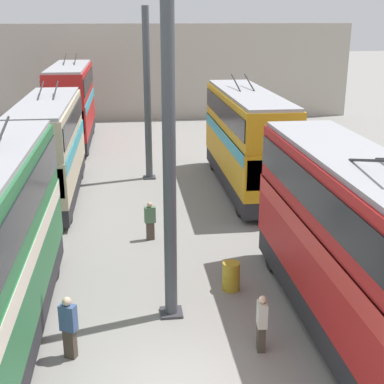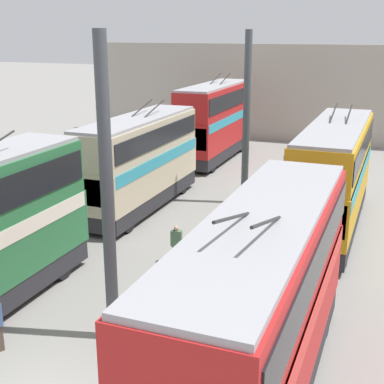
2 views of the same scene
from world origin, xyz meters
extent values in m
cube|color=#A8A093|center=(34.81, 0.00, 3.91)|extent=(0.50, 36.00, 7.82)
cylinder|color=#42474C|center=(3.37, 0.00, 4.45)|extent=(0.36, 0.36, 8.90)
cube|color=#333338|center=(3.37, 0.00, 0.04)|extent=(0.66, 0.66, 0.08)
cylinder|color=#42474C|center=(17.43, 0.00, 4.45)|extent=(0.36, 0.36, 8.90)
cube|color=#333338|center=(17.43, 0.00, 0.04)|extent=(0.66, 0.66, 0.08)
cylinder|color=black|center=(5.81, -5.84, 0.51)|extent=(1.01, 0.30, 1.01)
cylinder|color=black|center=(5.81, -3.74, 0.51)|extent=(1.01, 0.30, 1.01)
cube|color=#28282D|center=(2.03, -4.79, 0.67)|extent=(10.17, 2.45, 0.78)
cube|color=red|center=(2.03, -4.79, 2.07)|extent=(10.37, 2.50, 2.03)
cube|color=red|center=(2.03, -4.79, 2.81)|extent=(10.06, 2.54, 0.55)
cube|color=red|center=(2.03, -4.79, 3.96)|extent=(10.27, 2.43, 1.75)
cube|color=black|center=(2.03, -4.79, 4.05)|extent=(9.96, 2.51, 0.96)
cube|color=#9E9EA3|center=(2.03, -4.79, 4.91)|extent=(10.17, 2.25, 0.14)
cube|color=black|center=(7.15, -4.79, 2.28)|extent=(0.12, 2.30, 1.30)
cylinder|color=#282828|center=(0.73, -4.44, 5.27)|extent=(2.35, 0.07, 0.65)
cylinder|color=black|center=(11.15, -5.84, 0.49)|extent=(0.98, 0.30, 0.98)
cylinder|color=black|center=(11.15, -3.74, 0.49)|extent=(0.98, 0.30, 0.98)
cylinder|color=black|center=(18.68, -5.84, 0.49)|extent=(0.98, 0.30, 0.98)
cylinder|color=black|center=(18.68, -3.74, 0.49)|extent=(0.98, 0.30, 0.98)
cube|color=#28282D|center=(15.02, -4.79, 0.66)|extent=(10.32, 2.45, 0.77)
cube|color=gold|center=(15.02, -4.79, 2.05)|extent=(10.53, 2.50, 2.02)
cube|color=teal|center=(15.02, -4.79, 2.78)|extent=(10.21, 2.54, 0.55)
cube|color=gold|center=(15.02, -4.79, 3.91)|extent=(10.42, 2.43, 1.71)
cube|color=black|center=(15.02, -4.79, 4.00)|extent=(10.10, 2.51, 0.94)
cube|color=#9E9EA3|center=(15.02, -4.79, 4.84)|extent=(10.32, 2.25, 0.14)
cube|color=black|center=(9.81, -4.79, 2.25)|extent=(0.12, 2.30, 1.29)
cylinder|color=#282828|center=(16.33, -5.14, 5.20)|extent=(2.35, 0.07, 0.65)
cylinder|color=#282828|center=(16.33, -4.44, 5.20)|extent=(2.35, 0.07, 0.65)
cylinder|color=black|center=(6.15, 3.74, 0.47)|extent=(0.94, 0.30, 0.94)
cylinder|color=#282828|center=(3.92, 4.44, 5.39)|extent=(2.35, 0.07, 0.65)
cylinder|color=black|center=(11.27, 3.74, 0.47)|extent=(0.95, 0.30, 0.95)
cylinder|color=black|center=(11.27, 5.84, 0.47)|extent=(0.95, 0.30, 0.95)
cylinder|color=black|center=(17.83, 3.74, 0.47)|extent=(0.95, 0.30, 0.95)
cylinder|color=black|center=(17.83, 5.84, 0.47)|extent=(0.95, 0.30, 0.95)
cube|color=#28282D|center=(14.65, 4.79, 0.64)|extent=(9.37, 2.45, 0.76)
cube|color=beige|center=(14.65, 4.79, 1.97)|extent=(9.56, 2.50, 1.90)
cube|color=teal|center=(14.65, 4.79, 2.65)|extent=(9.28, 2.54, 0.55)
cube|color=beige|center=(14.65, 4.79, 3.76)|extent=(9.47, 2.43, 1.66)
cube|color=black|center=(14.65, 4.79, 3.84)|extent=(9.18, 2.51, 0.92)
cube|color=#9E9EA3|center=(14.65, 4.79, 4.66)|extent=(9.37, 2.25, 0.14)
cube|color=black|center=(9.93, 4.79, 2.16)|extent=(0.12, 2.30, 1.22)
cylinder|color=#282828|center=(15.85, 4.44, 5.02)|extent=(2.35, 0.07, 0.65)
cylinder|color=#282828|center=(15.85, 5.14, 5.02)|extent=(2.35, 0.07, 0.65)
cylinder|color=black|center=(22.90, 3.74, 0.52)|extent=(1.05, 0.30, 1.05)
cylinder|color=black|center=(22.90, 5.84, 0.52)|extent=(1.05, 0.30, 1.05)
cylinder|color=black|center=(29.46, 3.74, 0.52)|extent=(1.05, 0.30, 1.05)
cylinder|color=black|center=(29.46, 5.84, 0.52)|extent=(1.05, 0.30, 1.05)
cube|color=#28282D|center=(26.28, 4.79, 0.68)|extent=(9.37, 2.45, 0.79)
cube|color=red|center=(26.28, 4.79, 2.16)|extent=(9.56, 2.50, 2.17)
cube|color=teal|center=(26.28, 4.79, 2.96)|extent=(9.28, 2.54, 0.55)
cube|color=red|center=(26.28, 4.79, 4.20)|extent=(9.47, 2.43, 1.92)
cube|color=black|center=(26.28, 4.79, 4.29)|extent=(9.18, 2.51, 1.05)
cube|color=#9E9EA3|center=(26.28, 4.79, 5.23)|extent=(9.37, 2.25, 0.14)
cube|color=black|center=(21.56, 4.79, 2.37)|extent=(0.12, 2.30, 1.39)
cylinder|color=#282828|center=(27.48, 4.44, 5.59)|extent=(2.35, 0.07, 0.65)
cylinder|color=#282828|center=(27.48, 5.14, 5.59)|extent=(2.35, 0.07, 0.65)
cube|color=#473D33|center=(1.28, -2.19, 0.38)|extent=(0.32, 0.23, 0.75)
cube|color=beige|center=(1.28, -2.19, 1.08)|extent=(0.44, 0.28, 0.65)
sphere|color=beige|center=(1.28, -2.19, 1.51)|extent=(0.21, 0.21, 0.21)
cube|color=#473D33|center=(9.01, 0.35, 0.36)|extent=(0.24, 0.33, 0.73)
cube|color=#4C7051|center=(9.01, 0.35, 1.04)|extent=(0.30, 0.45, 0.63)
sphere|color=tan|center=(9.01, 0.35, 1.46)|extent=(0.21, 0.21, 0.21)
cube|color=#473D33|center=(1.58, 2.76, 0.41)|extent=(0.31, 0.36, 0.81)
cube|color=#3D5684|center=(1.58, 2.76, 1.16)|extent=(0.40, 0.48, 0.71)
sphere|color=beige|center=(1.58, 2.76, 1.63)|extent=(0.23, 0.23, 0.23)
cylinder|color=#B28E23|center=(4.64, -2.04, 0.47)|extent=(0.57, 0.57, 0.94)
cylinder|color=#B28E23|center=(4.64, -2.04, 0.47)|extent=(0.59, 0.59, 0.04)
camera|label=1|loc=(-10.53, 1.08, 8.43)|focal=50.00mm
camera|label=2|loc=(-8.92, -7.36, 8.85)|focal=50.00mm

